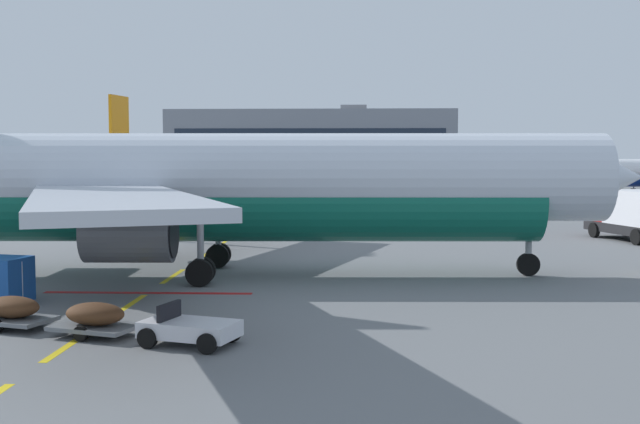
# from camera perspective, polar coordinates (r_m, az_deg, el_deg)

# --- Properties ---
(ground) EXTENTS (400.00, 400.00, 0.00)m
(ground) POSITION_cam_1_polar(r_m,az_deg,el_deg) (49.14, 19.22, -2.19)
(ground) COLOR slate
(apron_paint_markings) EXTENTS (8.00, 94.05, 0.01)m
(apron_paint_markings) POSITION_cam_1_polar(r_m,az_deg,el_deg) (44.02, -7.81, -2.70)
(apron_paint_markings) COLOR yellow
(apron_paint_markings) RESTS_ON ground
(airliner_foreground) EXTENTS (34.75, 34.61, 12.20)m
(airliner_foreground) POSITION_cam_1_polar(r_m,az_deg,el_deg) (33.61, -5.79, 1.98)
(airliner_foreground) COLOR silver
(airliner_foreground) RESTS_ON ground
(airliner_mid_left) EXTENTS (27.64, 27.50, 9.70)m
(airliner_mid_left) POSITION_cam_1_polar(r_m,az_deg,el_deg) (112.54, 22.07, 2.74)
(airliner_mid_left) COLOR white
(airliner_mid_left) RESTS_ON ground
(airliner_far_center) EXTENTS (35.08, 35.69, 12.53)m
(airliner_far_center) POSITION_cam_1_polar(r_m,az_deg,el_deg) (83.80, -18.80, 3.09)
(airliner_far_center) COLOR white
(airliner_far_center) RESTS_ON ground
(catering_truck) EXTENTS (4.11, 7.38, 3.14)m
(catering_truck) POSITION_cam_1_polar(r_m,az_deg,el_deg) (51.25, 22.24, -0.17)
(catering_truck) COLOR black
(catering_truck) RESTS_ON ground
(baggage_train) EXTENTS (8.64, 4.03, 1.14)m
(baggage_train) POSITION_cam_1_polar(r_m,az_deg,el_deg) (23.32, -16.23, -7.57)
(baggage_train) COLOR silver
(baggage_train) RESTS_ON ground
(uld_cargo_container) EXTENTS (1.89, 1.86, 1.60)m
(uld_cargo_container) POSITION_cam_1_polar(r_m,az_deg,el_deg) (29.84, -22.41, -4.65)
(uld_cargo_container) COLOR #194C9E
(uld_cargo_container) RESTS_ON ground
(terminal_satellite) EXTENTS (63.97, 28.06, 17.27)m
(terminal_satellite) POSITION_cam_1_polar(r_m,az_deg,el_deg) (181.31, -0.55, 4.91)
(terminal_satellite) COLOR gray
(terminal_satellite) RESTS_ON ground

